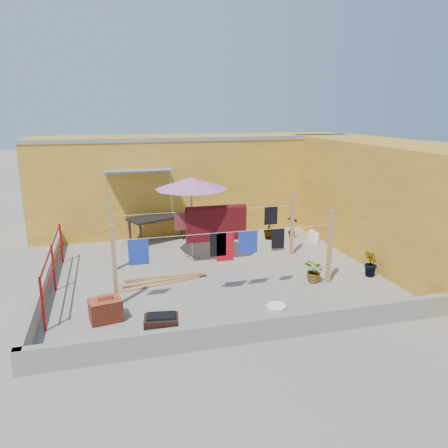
{
  "coord_description": "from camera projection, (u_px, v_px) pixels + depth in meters",
  "views": [
    {
      "loc": [
        -2.53,
        -10.32,
        4.08
      ],
      "look_at": [
        0.34,
        0.3,
        1.18
      ],
      "focal_mm": 35.0,
      "sensor_mm": 36.0,
      "label": 1
    }
  ],
  "objects": [
    {
      "name": "wall_right",
      "position": [
        394.0,
        201.0,
        12.21
      ],
      "size": [
        2.4,
        9.0,
        3.2
      ],
      "primitive_type": "cube",
      "color": "gold",
      "rests_on": "ground"
    },
    {
      "name": "plant_back_b",
      "position": [
        270.0,
        228.0,
        14.09
      ],
      "size": [
        0.51,
        0.51,
        0.71
      ],
      "primitive_type": "imported",
      "rotation": [
        0.0,
        0.0,
        1.94
      ],
      "color": "#255A19",
      "rests_on": "ground"
    },
    {
      "name": "plant_right_a",
      "position": [
        292.0,
        226.0,
        14.26
      ],
      "size": [
        0.45,
        0.47,
        0.74
      ],
      "primitive_type": "imported",
      "rotation": [
        0.0,
        0.0,
        2.22
      ],
      "color": "#255A19",
      "rests_on": "ground"
    },
    {
      "name": "plant_right_b",
      "position": [
        371.0,
        264.0,
        10.88
      ],
      "size": [
        0.39,
        0.45,
        0.7
      ],
      "primitive_type": "imported",
      "rotation": [
        0.0,
        0.0,
        4.48
      ],
      "color": "#255A19",
      "rests_on": "ground"
    },
    {
      "name": "patio_umbrella",
      "position": [
        191.0,
        184.0,
        11.77
      ],
      "size": [
        2.16,
        2.16,
        2.38
      ],
      "color": "gray",
      "rests_on": "ground"
    },
    {
      "name": "green_hose",
      "position": [
        249.0,
        234.0,
        14.58
      ],
      "size": [
        0.47,
        0.47,
        0.07
      ],
      "color": "#176818",
      "rests_on": "ground"
    },
    {
      "name": "red_railing",
      "position": [
        53.0,
        261.0,
        9.96
      ],
      "size": [
        0.05,
        4.2,
        1.1
      ],
      "color": "maroon",
      "rests_on": "ground"
    },
    {
      "name": "lumber_pile",
      "position": [
        163.0,
        280.0,
        10.6
      ],
      "size": [
        2.16,
        0.61,
        0.13
      ],
      "color": "tan",
      "rests_on": "ground"
    },
    {
      "name": "parapet_front",
      "position": [
        262.0,
        329.0,
        7.91
      ],
      "size": [
        8.3,
        0.16,
        0.44
      ],
      "primitive_type": "cube",
      "color": "gray",
      "rests_on": "ground"
    },
    {
      "name": "plant_right_c",
      "position": [
        315.0,
        271.0,
        10.54
      ],
      "size": [
        0.55,
        0.6,
        0.59
      ],
      "primitive_type": "imported",
      "rotation": [
        0.0,
        0.0,
        4.9
      ],
      "color": "#255A19",
      "rests_on": "ground"
    },
    {
      "name": "brick_stack",
      "position": [
        106.0,
        310.0,
        8.65
      ],
      "size": [
        0.68,
        0.55,
        0.54
      ],
      "color": "#993723",
      "rests_on": "ground"
    },
    {
      "name": "white_basin",
      "position": [
        276.0,
        307.0,
        9.22
      ],
      "size": [
        0.43,
        0.43,
        0.07
      ],
      "color": "white",
      "rests_on": "ground"
    },
    {
      "name": "water_jug_a",
      "position": [
        316.0,
        238.0,
        13.74
      ],
      "size": [
        0.22,
        0.22,
        0.35
      ],
      "color": "white",
      "rests_on": "ground"
    },
    {
      "name": "clothesline_rig",
      "position": [
        217.0,
        227.0,
        11.59
      ],
      "size": [
        5.09,
        2.35,
        1.8
      ],
      "color": "tan",
      "rests_on": "ground"
    },
    {
      "name": "plant_back_a",
      "position": [
        191.0,
        226.0,
        14.2
      ],
      "size": [
        0.85,
        0.78,
        0.79
      ],
      "primitive_type": "imported",
      "rotation": [
        0.0,
        0.0,
        0.27
      ],
      "color": "#255A19",
      "rests_on": "ground"
    },
    {
      "name": "outdoor_table",
      "position": [
        156.0,
        219.0,
        13.74
      ],
      "size": [
        1.93,
        1.49,
        0.81
      ],
      "color": "black",
      "rests_on": "ground"
    },
    {
      "name": "ground",
      "position": [
        214.0,
        272.0,
        11.31
      ],
      "size": [
        80.0,
        80.0,
        0.0
      ],
      "primitive_type": "plane",
      "color": "#9E998E",
      "rests_on": "ground"
    },
    {
      "name": "wall_back",
      "position": [
        196.0,
        181.0,
        15.4
      ],
      "size": [
        11.0,
        3.27,
        3.21
      ],
      "color": "gold",
      "rests_on": "ground"
    },
    {
      "name": "water_jug_b",
      "position": [
        311.0,
        235.0,
        14.02
      ],
      "size": [
        0.23,
        0.23,
        0.35
      ],
      "color": "white",
      "rests_on": "ground"
    },
    {
      "name": "parapet_left",
      "position": [
        45.0,
        279.0,
        10.22
      ],
      "size": [
        0.16,
        7.3,
        0.44
      ],
      "primitive_type": "cube",
      "color": "gray",
      "rests_on": "ground"
    },
    {
      "name": "brazier",
      "position": [
        162.0,
        329.0,
        7.81
      ],
      "size": [
        0.66,
        0.49,
        0.55
      ],
      "color": "black",
      "rests_on": "ground"
    }
  ]
}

